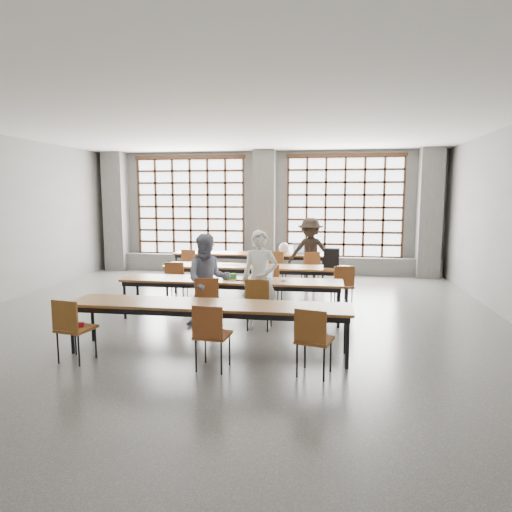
{
  "coord_description": "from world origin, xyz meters",
  "views": [
    {
      "loc": [
        1.73,
        -7.73,
        2.24
      ],
      "look_at": [
        0.49,
        0.4,
        1.14
      ],
      "focal_mm": 32.0,
      "sensor_mm": 36.0,
      "label": 1
    }
  ],
  "objects_px": {
    "chair_mid_centre": "(271,280)",
    "chair_mid_right": "(343,282)",
    "chair_near_right": "(313,335)",
    "red_pouch": "(76,325)",
    "chair_back_left": "(191,263)",
    "desk_row_d": "(208,308)",
    "chair_near_mid": "(211,330)",
    "chair_back_right": "(311,265)",
    "chair_front_left": "(207,297)",
    "desk_row_c": "(231,283)",
    "desk_row_a": "(250,255)",
    "chair_near_left": "(72,324)",
    "laptop_back": "(301,251)",
    "green_box": "(229,276)",
    "desk_row_b": "(256,269)",
    "backpack": "(332,258)",
    "plastic_bag": "(284,248)",
    "mouse": "(283,280)",
    "chair_front_right": "(259,299)",
    "student_male": "(260,280)",
    "phone": "(240,280)",
    "laptop_front": "(263,276)",
    "student_back": "(310,252)",
    "student_female": "(208,280)"
  },
  "relations": [
    {
      "from": "chair_mid_centre",
      "to": "chair_mid_right",
      "type": "height_order",
      "value": "same"
    },
    {
      "from": "chair_near_right",
      "to": "red_pouch",
      "type": "xyz_separation_m",
      "value": [
        -3.18,
        0.08,
        -0.04
      ]
    },
    {
      "from": "chair_back_left",
      "to": "chair_mid_centre",
      "type": "bearing_deg",
      "value": -42.83
    },
    {
      "from": "desk_row_d",
      "to": "chair_near_mid",
      "type": "distance_m",
      "value": 0.67
    },
    {
      "from": "chair_back_right",
      "to": "chair_near_right",
      "type": "xyz_separation_m",
      "value": [
        0.21,
        -5.66,
        0.0
      ]
    },
    {
      "from": "chair_front_left",
      "to": "desk_row_c",
      "type": "bearing_deg",
      "value": 65.7
    },
    {
      "from": "desk_row_a",
      "to": "red_pouch",
      "type": "distance_m",
      "value": 6.35
    },
    {
      "from": "chair_near_left",
      "to": "chair_back_right",
      "type": "bearing_deg",
      "value": 62.21
    },
    {
      "from": "laptop_back",
      "to": "green_box",
      "type": "distance_m",
      "value": 3.98
    },
    {
      "from": "desk_row_b",
      "to": "backpack",
      "type": "distance_m",
      "value": 1.62
    },
    {
      "from": "chair_mid_centre",
      "to": "plastic_bag",
      "type": "relative_size",
      "value": 3.08
    },
    {
      "from": "chair_mid_centre",
      "to": "chair_near_right",
      "type": "height_order",
      "value": "same"
    },
    {
      "from": "desk_row_a",
      "to": "chair_mid_centre",
      "type": "xyz_separation_m",
      "value": [
        0.89,
        -2.77,
        -0.13
      ]
    },
    {
      "from": "chair_mid_right",
      "to": "green_box",
      "type": "distance_m",
      "value": 2.29
    },
    {
      "from": "chair_near_left",
      "to": "red_pouch",
      "type": "xyz_separation_m",
      "value": [
        0.01,
        0.08,
        -0.04
      ]
    },
    {
      "from": "mouse",
      "to": "red_pouch",
      "type": "relative_size",
      "value": 0.49
    },
    {
      "from": "chair_mid_centre",
      "to": "chair_near_mid",
      "type": "height_order",
      "value": "same"
    },
    {
      "from": "chair_front_right",
      "to": "backpack",
      "type": "relative_size",
      "value": 2.2
    },
    {
      "from": "laptop_back",
      "to": "desk_row_a",
      "type": "bearing_deg",
      "value": -175.37
    },
    {
      "from": "desk_row_a",
      "to": "chair_mid_centre",
      "type": "relative_size",
      "value": 4.55
    },
    {
      "from": "chair_front_left",
      "to": "student_male",
      "type": "bearing_deg",
      "value": 8.21
    },
    {
      "from": "green_box",
      "to": "phone",
      "type": "distance_m",
      "value": 0.29
    },
    {
      "from": "laptop_front",
      "to": "green_box",
      "type": "distance_m",
      "value": 0.61
    },
    {
      "from": "desk_row_a",
      "to": "chair_near_left",
      "type": "distance_m",
      "value": 6.43
    },
    {
      "from": "chair_mid_right",
      "to": "student_male",
      "type": "distance_m",
      "value": 2.11
    },
    {
      "from": "phone",
      "to": "chair_near_mid",
      "type": "bearing_deg",
      "value": -88.26
    },
    {
      "from": "chair_back_right",
      "to": "plastic_bag",
      "type": "relative_size",
      "value": 3.08
    },
    {
      "from": "red_pouch",
      "to": "desk_row_a",
      "type": "bearing_deg",
      "value": 77.76
    },
    {
      "from": "student_male",
      "to": "phone",
      "type": "height_order",
      "value": "student_male"
    },
    {
      "from": "chair_mid_right",
      "to": "chair_near_mid",
      "type": "height_order",
      "value": "same"
    },
    {
      "from": "chair_front_left",
      "to": "backpack",
      "type": "distance_m",
      "value": 3.16
    },
    {
      "from": "desk_row_b",
      "to": "chair_back_left",
      "type": "distance_m",
      "value": 2.45
    },
    {
      "from": "desk_row_c",
      "to": "phone",
      "type": "height_order",
      "value": "phone"
    },
    {
      "from": "desk_row_c",
      "to": "mouse",
      "type": "distance_m",
      "value": 0.95
    },
    {
      "from": "student_back",
      "to": "plastic_bag",
      "type": "distance_m",
      "value": 0.89
    },
    {
      "from": "desk_row_a",
      "to": "chair_back_left",
      "type": "distance_m",
      "value": 1.56
    },
    {
      "from": "desk_row_d",
      "to": "chair_mid_right",
      "type": "distance_m",
      "value": 3.49
    },
    {
      "from": "chair_mid_centre",
      "to": "mouse",
      "type": "bearing_deg",
      "value": -71.5
    },
    {
      "from": "chair_mid_right",
      "to": "student_female",
      "type": "xyz_separation_m",
      "value": [
        -2.32,
        -1.53,
        0.26
      ]
    },
    {
      "from": "desk_row_b",
      "to": "chair_front_left",
      "type": "relative_size",
      "value": 4.55
    },
    {
      "from": "mouse",
      "to": "laptop_back",
      "type": "bearing_deg",
      "value": 88.65
    },
    {
      "from": "desk_row_c",
      "to": "green_box",
      "type": "distance_m",
      "value": 0.15
    },
    {
      "from": "desk_row_d",
      "to": "plastic_bag",
      "type": "distance_m",
      "value": 5.74
    },
    {
      "from": "chair_near_mid",
      "to": "red_pouch",
      "type": "bearing_deg",
      "value": 177.61
    },
    {
      "from": "student_female",
      "to": "mouse",
      "type": "distance_m",
      "value": 1.34
    },
    {
      "from": "desk_row_d",
      "to": "chair_back_right",
      "type": "xyz_separation_m",
      "value": [
        1.27,
        5.03,
        -0.13
      ]
    },
    {
      "from": "desk_row_c",
      "to": "chair_front_left",
      "type": "relative_size",
      "value": 4.55
    },
    {
      "from": "desk_row_b",
      "to": "chair_near_mid",
      "type": "relative_size",
      "value": 4.55
    },
    {
      "from": "chair_near_right",
      "to": "chair_mid_centre",
      "type": "bearing_deg",
      "value": 105.0
    },
    {
      "from": "desk_row_c",
      "to": "chair_back_right",
      "type": "height_order",
      "value": "chair_back_right"
    }
  ]
}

